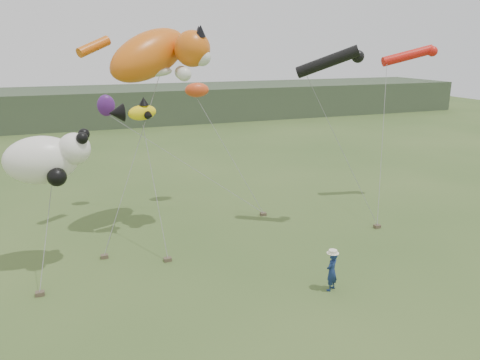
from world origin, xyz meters
The scene contains 9 objects.
ground centered at (0.00, 0.00, 0.00)m, with size 120.00×120.00×0.00m, color #385123.
headland centered at (-3.11, 44.69, 1.92)m, with size 90.00×13.00×4.00m.
festival_attendant centered at (1.95, -0.33, 0.78)m, with size 0.57×0.37×1.56m, color navy.
sandbag_anchors centered at (-1.51, 5.05, 0.08)m, with size 16.22×5.24×0.16m.
cat_kite centered at (-2.58, 8.38, 8.57)m, with size 5.96×4.15×3.47m.
fish_kite centered at (-4.04, 7.56, 6.05)m, with size 2.20×1.47×1.12m.
tube_kites centered at (8.25, 6.78, 8.36)m, with size 9.53×4.05×1.59m.
panda_kite centered at (-7.78, 5.47, 4.65)m, with size 3.36×2.17×2.09m.
misc_kites centered at (-2.16, 11.78, 6.25)m, with size 6.02×1.66×1.74m.
Camera 1 is at (-6.84, -14.11, 8.96)m, focal length 35.00 mm.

